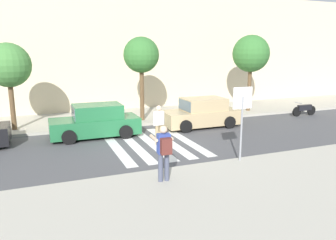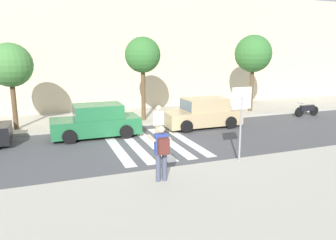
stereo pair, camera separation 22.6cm
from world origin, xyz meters
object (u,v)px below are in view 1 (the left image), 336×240
object	(u,v)px
stop_sign	(242,108)
motorcycle	(304,109)
street_tree_east	(251,54)
parked_car_tan	(201,113)
street_tree_center	(141,56)
street_tree_west	(8,66)
photographer_with_backpack	(164,149)
pedestrian_crossing	(159,123)
parked_car_green	(96,122)

from	to	relation	value
stop_sign	motorcycle	distance (m)	10.82
stop_sign	street_tree_east	distance (m)	10.45
parked_car_tan	street_tree_east	xyz separation A→B (m)	(4.75, 2.49, 3.06)
parked_car_tan	street_tree_center	bearing A→B (deg)	139.62
street_tree_west	photographer_with_backpack	bearing A→B (deg)	-62.64
street_tree_east	parked_car_tan	bearing A→B (deg)	-152.33
street_tree_west	street_tree_east	xyz separation A→B (m)	(14.01, 0.12, 0.48)
stop_sign	photographer_with_backpack	xyz separation A→B (m)	(-3.23, -0.77, -0.91)
street_tree_east	pedestrian_crossing	bearing A→B (deg)	-149.03
photographer_with_backpack	pedestrian_crossing	distance (m)	4.44
stop_sign	motorcycle	world-z (taller)	stop_sign
stop_sign	street_tree_east	size ratio (longest dim) A/B	0.55
photographer_with_backpack	street_tree_west	xyz separation A→B (m)	(-4.61, 8.90, 2.14)
stop_sign	photographer_with_backpack	world-z (taller)	stop_sign
pedestrian_crossing	motorcycle	xyz separation A→B (m)	(10.65, 2.62, -0.56)
parked_car_tan	motorcycle	size ratio (longest dim) A/B	2.33
photographer_with_backpack	parked_car_tan	world-z (taller)	photographer_with_backpack
stop_sign	street_tree_east	world-z (taller)	street_tree_east
parked_car_tan	street_tree_west	distance (m)	9.90
motorcycle	street_tree_west	size ratio (longest dim) A/B	0.41
motorcycle	photographer_with_backpack	bearing A→B (deg)	-150.41
photographer_with_backpack	street_tree_east	size ratio (longest dim) A/B	0.36
photographer_with_backpack	parked_car_green	xyz separation A→B (m)	(-0.95, 6.53, -0.44)
stop_sign	pedestrian_crossing	bearing A→B (deg)	118.23
pedestrian_crossing	parked_car_tan	bearing A→B (deg)	35.39
street_tree_west	parked_car_tan	bearing A→B (deg)	-14.35
stop_sign	pedestrian_crossing	size ratio (longest dim) A/B	1.54
stop_sign	pedestrian_crossing	world-z (taller)	stop_sign
parked_car_green	pedestrian_crossing	bearing A→B (deg)	-44.89
pedestrian_crossing	parked_car_green	world-z (taller)	pedestrian_crossing
stop_sign	street_tree_center	size ratio (longest dim) A/B	0.57
motorcycle	street_tree_center	xyz separation A→B (m)	(-10.00, 1.92, 3.32)
parked_car_green	street_tree_west	size ratio (longest dim) A/B	0.96
motorcycle	street_tree_center	bearing A→B (deg)	169.11
street_tree_west	stop_sign	bearing A→B (deg)	-46.07
street_tree_center	motorcycle	bearing A→B (deg)	-10.89
pedestrian_crossing	street_tree_center	bearing A→B (deg)	81.77
street_tree_center	street_tree_east	world-z (taller)	street_tree_east
parked_car_green	motorcycle	xyz separation A→B (m)	(12.99, 0.30, -0.31)
street_tree_east	motorcycle	bearing A→B (deg)	-39.77
photographer_with_backpack	street_tree_west	world-z (taller)	street_tree_west
parked_car_tan	street_tree_east	world-z (taller)	street_tree_east
stop_sign	street_tree_center	world-z (taller)	street_tree_center
street_tree_center	street_tree_east	size ratio (longest dim) A/B	0.95
street_tree_east	stop_sign	bearing A→B (deg)	-126.79
motorcycle	street_tree_west	world-z (taller)	street_tree_west
stop_sign	street_tree_center	bearing A→B (deg)	98.47
stop_sign	parked_car_tan	xyz separation A→B (m)	(1.42, 5.76, -1.35)
street_tree_east	street_tree_center	bearing A→B (deg)	-177.91
street_tree_west	street_tree_east	bearing A→B (deg)	0.50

